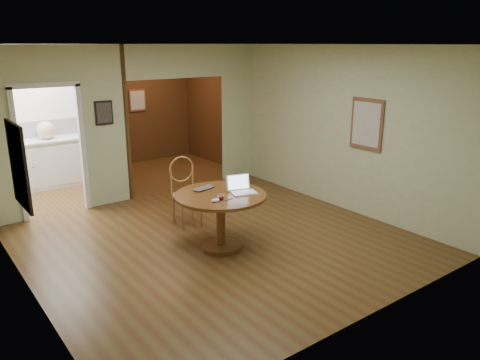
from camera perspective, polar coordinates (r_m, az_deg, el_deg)
floor at (r=6.74m, az=-2.62°, el=-7.45°), size 5.00×5.00×0.00m
room_shell at (r=8.85m, az=-16.76°, el=6.37°), size 5.20×7.50×5.00m
dining_table at (r=6.34m, az=-2.37°, el=-3.44°), size 1.24×1.24×0.77m
chair at (r=7.22m, az=-6.75°, el=-0.89°), size 0.49×0.49×1.06m
open_laptop at (r=6.33m, az=0.14°, el=-0.93°), size 0.38×0.37×0.23m
closed_laptop at (r=6.45m, az=-4.08°, el=-1.10°), size 0.39×0.29×0.03m
mouse at (r=5.95m, az=-3.01°, el=-2.50°), size 0.12×0.09×0.04m
wine_glass at (r=6.02m, az=-2.38°, el=-1.99°), size 0.09×0.09×0.10m
pen at (r=6.04m, az=-1.36°, el=-2.39°), size 0.13×0.03×0.01m
kitchen_cabinet at (r=9.81m, az=-23.45°, el=1.76°), size 2.06×0.60×0.94m
grocery_bag at (r=9.73m, az=-22.58°, el=5.61°), size 0.35×0.30×0.34m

